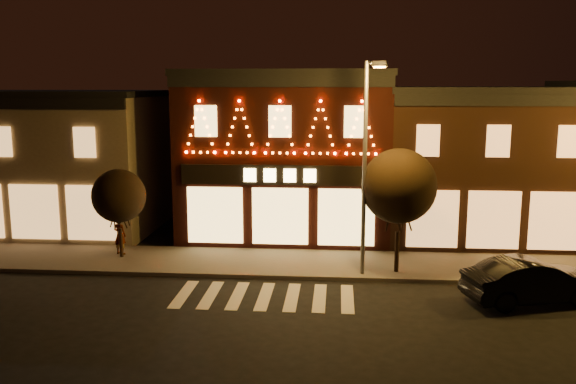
# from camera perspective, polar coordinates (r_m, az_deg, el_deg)

# --- Properties ---
(ground) EXTENTS (120.00, 120.00, 0.00)m
(ground) POSITION_cam_1_polar(r_m,az_deg,el_deg) (18.86, -3.69, -13.82)
(ground) COLOR black
(ground) RESTS_ON ground
(sidewalk_far) EXTENTS (44.00, 4.00, 0.15)m
(sidewalk_far) POSITION_cam_1_polar(r_m,az_deg,el_deg) (26.17, 3.25, -6.74)
(sidewalk_far) COLOR #47423D
(sidewalk_far) RESTS_ON ground
(building_left) EXTENTS (12.20, 8.28, 7.30)m
(building_left) POSITION_cam_1_polar(r_m,az_deg,el_deg) (34.96, -21.82, 2.82)
(building_left) COLOR #766A54
(building_left) RESTS_ON ground
(building_pulp) EXTENTS (10.20, 8.34, 8.30)m
(building_pulp) POSITION_cam_1_polar(r_m,az_deg,el_deg) (31.33, -0.05, 3.71)
(building_pulp) COLOR black
(building_pulp) RESTS_ON ground
(building_right_a) EXTENTS (9.20, 8.28, 7.50)m
(building_right_a) POSITION_cam_1_polar(r_m,az_deg,el_deg) (32.04, 17.16, 2.68)
(building_right_a) COLOR #311B11
(building_right_a) RESTS_ON ground
(streetlamp_mid) EXTENTS (0.75, 1.91, 8.35)m
(streetlamp_mid) POSITION_cam_1_polar(r_m,az_deg,el_deg) (23.58, 7.36, 3.69)
(streetlamp_mid) COLOR #59595E
(streetlamp_mid) RESTS_ON sidewalk_far
(tree_left) EXTENTS (2.32, 2.32, 3.88)m
(tree_left) POSITION_cam_1_polar(r_m,az_deg,el_deg) (27.31, -15.54, -0.35)
(tree_left) COLOR black
(tree_left) RESTS_ON sidewalk_far
(tree_right) EXTENTS (2.99, 2.99, 5.00)m
(tree_right) POSITION_cam_1_polar(r_m,az_deg,el_deg) (24.48, 10.33, 0.54)
(tree_right) COLOR black
(tree_right) RESTS_ON sidewalk_far
(dark_sedan) EXTENTS (5.10, 2.94, 1.59)m
(dark_sedan) POSITION_cam_1_polar(r_m,az_deg,el_deg) (23.34, 21.88, -7.72)
(dark_sedan) COLOR black
(dark_sedan) RESTS_ON ground
(pedestrian) EXTENTS (0.72, 0.60, 1.71)m
(pedestrian) POSITION_cam_1_polar(r_m,az_deg,el_deg) (28.13, -15.44, -3.94)
(pedestrian) COLOR gray
(pedestrian) RESTS_ON sidewalk_far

